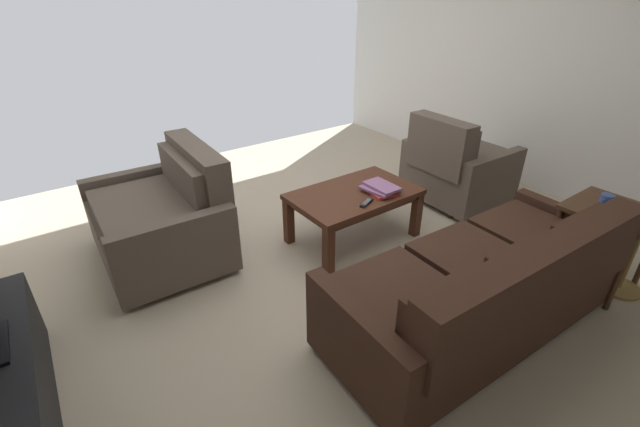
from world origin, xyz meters
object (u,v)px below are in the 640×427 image
tv_stand (1,386)px  tv_remote (367,203)px  sofa_main (487,287)px  loveseat_near (166,216)px  end_table (609,221)px  coffee_mug (606,202)px  coffee_table (354,199)px  armchair_side (456,167)px  book_stack (380,188)px

tv_stand → tv_remote: bearing=-177.7°
sofa_main → tv_remote: sofa_main is taller
loveseat_near → tv_stand: loveseat_near is taller
tv_remote → tv_stand: bearing=2.3°
end_table → coffee_mug: 0.16m
tv_stand → coffee_mug: size_ratio=11.95×
sofa_main → tv_stand: sofa_main is taller
coffee_table → sofa_main: bearing=86.8°
armchair_side → loveseat_near: bearing=-15.1°
coffee_table → tv_stand: tv_stand is taller
book_stack → end_table: bearing=122.3°
loveseat_near → coffee_mug: 3.13m
tv_remote → coffee_mug: bearing=130.3°
book_stack → armchair_side: bearing=-175.2°
loveseat_near → coffee_table: size_ratio=1.13×
end_table → coffee_mug: bearing=-38.1°
book_stack → tv_remote: 0.25m
armchair_side → book_stack: bearing=4.8°
coffee_table → armchair_side: armchair_side is taller
end_table → coffee_table: bearing=-55.3°
coffee_table → tv_remote: 0.24m
loveseat_near → tv_remote: 1.55m
tv_remote → coffee_table: bearing=-106.2°
coffee_mug → book_stack: size_ratio=0.33×
loveseat_near → end_table: size_ratio=1.93×
tv_stand → armchair_side: 3.75m
coffee_table → loveseat_near: bearing=-26.7°
tv_stand → book_stack: size_ratio=3.97×
tv_stand → coffee_mug: (-3.45, 1.12, 0.42)m
sofa_main → loveseat_near: (1.26, -1.98, 0.02)m
loveseat_near → end_table: (-2.35, 2.14, 0.15)m
sofa_main → book_stack: 1.22m
sofa_main → tv_remote: size_ratio=12.13×
coffee_table → tv_stand: size_ratio=0.84×
armchair_side → book_stack: (1.09, 0.09, 0.11)m
sofa_main → tv_stand: bearing=-22.5°
end_table → tv_stand: bearing=-18.4°
armchair_side → sofa_main: bearing=43.8°
coffee_table → coffee_mug: coffee_mug is taller
loveseat_near → end_table: bearing=137.7°
coffee_mug → tv_remote: 1.61m
tv_remote → sofa_main: bearing=89.5°
loveseat_near → book_stack: 1.70m
coffee_mug → tv_remote: (1.03, -1.22, -0.20)m
tv_stand → tv_remote: size_ratio=7.43×
sofa_main → book_stack: sofa_main is taller
sofa_main → loveseat_near: bearing=-57.5°
loveseat_near → tv_remote: size_ratio=7.06×
coffee_mug → book_stack: (0.80, -1.31, -0.18)m
coffee_table → tv_remote: bearing=73.8°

